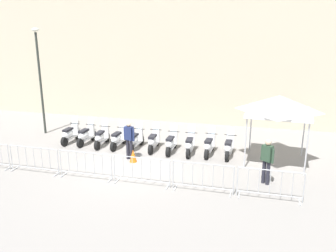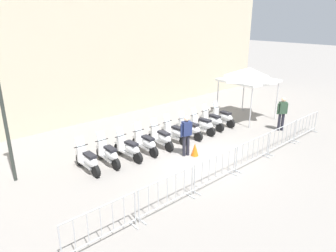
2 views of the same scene
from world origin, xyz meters
name	(u,v)px [view 1 (image 1 of 2)]	position (x,y,z in m)	size (l,w,h in m)	color
ground_plane	(130,165)	(0.00, 0.00, 0.00)	(120.00, 120.00, 0.00)	gray
building_facade	(177,3)	(-0.55, 8.58, 7.13)	(28.00, 2.40, 14.25)	beige
motorcycle_0	(70,134)	(-4.09, 1.76, 0.45)	(0.56, 1.72, 1.24)	black
motorcycle_1	(86,135)	(-3.21, 1.82, 0.45)	(0.56, 1.72, 1.24)	black
motorcycle_2	(101,137)	(-2.32, 1.77, 0.45)	(0.59, 1.72, 1.24)	black
motorcycle_3	(118,139)	(-1.45, 1.84, 0.45)	(0.56, 1.72, 1.24)	black
motorcycle_4	(135,140)	(-0.57, 1.89, 0.45)	(0.56, 1.72, 1.24)	black
motorcycle_5	(153,141)	(0.32, 2.01, 0.45)	(0.58, 1.72, 1.24)	black
motorcycle_6	(171,143)	(1.20, 1.98, 0.45)	(0.56, 1.73, 1.24)	black
motorcycle_7	(190,145)	(2.08, 2.05, 0.45)	(0.60, 1.72, 1.24)	black
motorcycle_8	(209,146)	(2.95, 2.20, 0.45)	(0.56, 1.72, 1.24)	black
motorcycle_9	(229,147)	(3.83, 2.26, 0.45)	(0.56, 1.72, 1.24)	black
barrier_segment_1	(34,160)	(-3.27, -1.92, 0.53)	(2.17, 0.57, 1.07)	#B2B5B7
barrier_segment_2	(86,165)	(-1.02, -1.78, 0.53)	(2.17, 0.57, 1.07)	#B2B5B7
barrier_segment_3	(142,171)	(1.23, -1.63, 0.53)	(2.17, 0.57, 1.07)	#B2B5B7
barrier_segment_4	(203,178)	(3.48, -1.49, 0.53)	(2.17, 0.57, 1.07)	#B2B5B7
barrier_segment_5	(270,185)	(5.74, -1.35, 0.53)	(2.17, 0.57, 1.07)	#B2B5B7
street_lamp	(39,71)	(-6.42, 2.81, 3.42)	(0.36, 0.36, 5.65)	#2D332D
officer_near_row_end	(267,159)	(5.55, -0.11, 0.98)	(0.48, 0.38, 1.73)	#23232D
officer_mid_plaza	(129,138)	(-0.27, 0.60, 0.98)	(0.54, 0.28, 1.73)	#23232D
canopy_tent	(279,105)	(5.80, 2.29, 2.52)	(2.57, 2.57, 2.91)	silver
traffic_cone	(133,156)	(0.01, 0.36, 0.28)	(0.32, 0.32, 0.55)	orange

